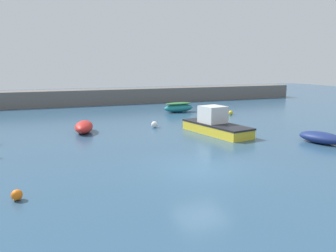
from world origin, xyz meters
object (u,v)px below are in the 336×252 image
open_tender_yellow (84,127)px  mooring_buoy_yellow (231,113)px  motorboat_grey_hull (215,125)px  mooring_buoy_orange (17,195)px  mooring_buoy_white (155,124)px  rowboat_blue_near (321,138)px  rowboat_with_red_cover (179,107)px

open_tender_yellow → mooring_buoy_yellow: open_tender_yellow is taller
motorboat_grey_hull → mooring_buoy_orange: (-12.59, -7.80, -0.44)m
open_tender_yellow → motorboat_grey_hull: (8.68, -3.73, 0.21)m
motorboat_grey_hull → mooring_buoy_white: 4.93m
mooring_buoy_yellow → rowboat_blue_near: bearing=-96.3°
open_tender_yellow → mooring_buoy_yellow: (14.64, 3.55, -0.21)m
rowboat_with_red_cover → mooring_buoy_orange: size_ratio=8.38×
open_tender_yellow → mooring_buoy_orange: 12.18m
mooring_buoy_yellow → motorboat_grey_hull: bearing=-129.3°
mooring_buoy_yellow → mooring_buoy_orange: bearing=-140.9°
open_tender_yellow → motorboat_grey_hull: 9.45m
motorboat_grey_hull → mooring_buoy_orange: motorboat_grey_hull is taller
mooring_buoy_white → motorboat_grey_hull: bearing=-47.6°
motorboat_grey_hull → mooring_buoy_yellow: size_ratio=14.03×
mooring_buoy_orange → mooring_buoy_yellow: size_ratio=0.94×
open_tender_yellow → mooring_buoy_yellow: bearing=-63.5°
open_tender_yellow → rowboat_with_red_cover: rowboat_with_red_cover is taller
motorboat_grey_hull → open_tender_yellow: bearing=-123.1°
rowboat_blue_near → mooring_buoy_orange: 17.38m
rowboat_blue_near → mooring_buoy_white: bearing=-154.6°
rowboat_blue_near → motorboat_grey_hull: size_ratio=0.51×
motorboat_grey_hull → mooring_buoy_white: size_ratio=11.71×
rowboat_with_red_cover → mooring_buoy_orange: 23.80m
motorboat_grey_hull → rowboat_with_red_cover: motorboat_grey_hull is taller
open_tender_yellow → mooring_buoy_orange: bearing=174.1°
rowboat_with_red_cover → motorboat_grey_hull: bearing=-104.4°
open_tender_yellow → rowboat_with_red_cover: 12.91m
rowboat_blue_near → rowboat_with_red_cover: (-2.61, 16.17, 0.16)m
mooring_buoy_yellow → mooring_buoy_white: bearing=-158.5°
open_tender_yellow → mooring_buoy_yellow: size_ratio=7.04×
rowboat_with_red_cover → mooring_buoy_yellow: 5.48m
motorboat_grey_hull → rowboat_with_red_cover: (1.97, 11.03, -0.12)m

